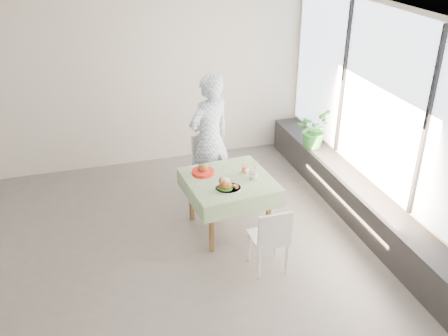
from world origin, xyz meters
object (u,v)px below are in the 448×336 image
object	(u,v)px
main_dish	(227,185)
potted_plant	(313,129)
chair_near	(268,250)
juice_cup_orange	(245,169)
cafe_table	(229,198)
chair_far	(214,178)
diner	(210,139)

from	to	relation	value
main_dish	potted_plant	xyz separation A→B (m)	(1.77, 1.30, -0.01)
chair_near	juice_cup_orange	size ratio (longest dim) A/B	3.40
cafe_table	chair_far	distance (m)	0.87
cafe_table	main_dish	size ratio (longest dim) A/B	3.46
chair_near	main_dish	world-z (taller)	main_dish
chair_far	main_dish	xyz separation A→B (m)	(-0.14, -1.10, 0.50)
chair_near	main_dish	distance (m)	0.90
cafe_table	potted_plant	xyz separation A→B (m)	(1.66, 1.05, 0.33)
cafe_table	diner	size ratio (longest dim) A/B	0.60
juice_cup_orange	potted_plant	xyz separation A→B (m)	(1.42, 0.96, -0.01)
diner	juice_cup_orange	distance (m)	0.80
juice_cup_orange	potted_plant	size ratio (longest dim) A/B	0.43
potted_plant	juice_cup_orange	bearing A→B (deg)	-145.92
chair_far	diner	distance (m)	0.64
cafe_table	potted_plant	bearing A→B (deg)	32.19
diner	potted_plant	distance (m)	1.71
chair_near	potted_plant	size ratio (longest dim) A/B	1.45
main_dish	potted_plant	distance (m)	2.20
juice_cup_orange	cafe_table	bearing A→B (deg)	-160.75
chair_far	potted_plant	xyz separation A→B (m)	(1.63, 0.20, 0.49)
potted_plant	main_dish	bearing A→B (deg)	-143.77
main_dish	juice_cup_orange	size ratio (longest dim) A/B	1.32
chair_near	juice_cup_orange	xyz separation A→B (m)	(0.05, 1.00, 0.54)
chair_far	chair_near	world-z (taller)	chair_far
main_dish	potted_plant	bearing A→B (deg)	36.23
main_dish	chair_near	bearing A→B (deg)	-65.99
chair_far	juice_cup_orange	xyz separation A→B (m)	(0.20, -0.77, 0.50)
diner	main_dish	size ratio (longest dim) A/B	5.73
main_dish	potted_plant	size ratio (longest dim) A/B	0.56
juice_cup_orange	potted_plant	distance (m)	1.72
cafe_table	main_dish	world-z (taller)	main_dish
chair_far	main_dish	world-z (taller)	chair_far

